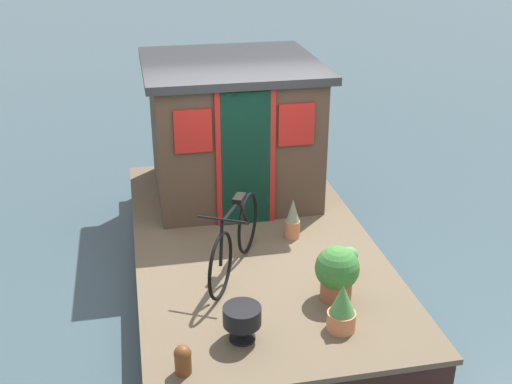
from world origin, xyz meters
The scene contains 10 objects.
ground_plane centered at (0.00, 0.00, 0.00)m, with size 60.00×60.00×0.00m, color #384C54.
houseboat_deck centered at (0.00, 0.00, 0.23)m, with size 5.08×2.78×0.47m.
houseboat_cabin centered at (1.43, 0.00, 1.38)m, with size 2.20×2.26×1.81m.
bicycle centered at (-0.69, 0.33, 0.85)m, with size 1.50×0.81×0.84m.
potted_plant_rosemary centered at (-0.96, -0.87, 0.63)m, with size 0.19×0.19×0.31m.
potted_plant_sage centered at (-0.06, -0.47, 0.70)m, with size 0.17×0.17×0.50m.
potted_plant_geranium centered at (-1.39, -0.58, 0.77)m, with size 0.45×0.45×0.57m.
potted_plant_basil centered at (-1.90, -0.47, 0.70)m, with size 0.27×0.27×0.48m.
charcoal_grill centered at (-1.86, 0.47, 0.71)m, with size 0.35×0.35×0.34m.
mooring_bollard centered at (-2.22, 1.04, 0.61)m, with size 0.15×0.15×0.27m.
Camera 1 is at (-6.59, 1.29, 4.14)m, focal length 44.90 mm.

